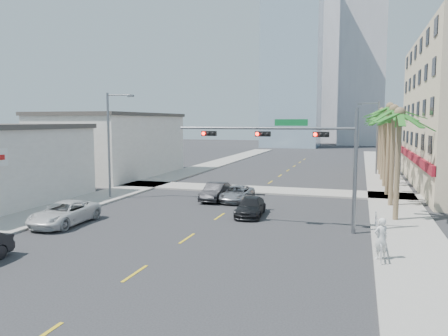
% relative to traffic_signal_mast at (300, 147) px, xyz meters
% --- Properties ---
extents(ground, '(260.00, 260.00, 0.00)m').
position_rel_traffic_signal_mast_xyz_m(ground, '(-5.78, -7.95, -5.06)').
color(ground, '#262628').
rests_on(ground, ground).
extents(sidewalk_right, '(4.00, 120.00, 0.15)m').
position_rel_traffic_signal_mast_xyz_m(sidewalk_right, '(6.22, 12.05, -4.99)').
color(sidewalk_right, gray).
rests_on(sidewalk_right, ground).
extents(sidewalk_left, '(4.00, 120.00, 0.15)m').
position_rel_traffic_signal_mast_xyz_m(sidewalk_left, '(-17.78, 12.05, -4.99)').
color(sidewalk_left, gray).
rests_on(sidewalk_left, ground).
extents(sidewalk_cross, '(80.00, 4.00, 0.15)m').
position_rel_traffic_signal_mast_xyz_m(sidewalk_cross, '(-5.78, 14.05, -4.99)').
color(sidewalk_cross, gray).
rests_on(sidewalk_cross, ground).
extents(building_left_far, '(11.00, 18.00, 7.20)m').
position_rel_traffic_signal_mast_xyz_m(building_left_far, '(-25.28, 20.05, -1.46)').
color(building_left_far, beige).
rests_on(building_left_far, ground).
extents(tower_far_left, '(14.00, 14.00, 48.00)m').
position_rel_traffic_signal_mast_xyz_m(tower_far_left, '(-13.78, 87.05, 18.94)').
color(tower_far_left, '#99B2C6').
rests_on(tower_far_left, ground).
extents(tower_far_right, '(12.00, 12.00, 60.00)m').
position_rel_traffic_signal_mast_xyz_m(tower_far_right, '(3.22, 102.05, 24.94)').
color(tower_far_right, '#ADADB2').
rests_on(tower_far_right, ground).
extents(tower_far_center, '(16.00, 16.00, 42.00)m').
position_rel_traffic_signal_mast_xyz_m(tower_far_center, '(-8.78, 117.05, 15.94)').
color(tower_far_center, '#ADADB2').
rests_on(tower_far_center, ground).
extents(traffic_signal_mast, '(11.12, 0.54, 7.20)m').
position_rel_traffic_signal_mast_xyz_m(traffic_signal_mast, '(0.00, 0.00, 0.00)').
color(traffic_signal_mast, slate).
rests_on(traffic_signal_mast, ground).
extents(palm_tree_0, '(4.80, 4.80, 7.80)m').
position_rel_traffic_signal_mast_xyz_m(palm_tree_0, '(5.82, 4.05, 2.02)').
color(palm_tree_0, brown).
rests_on(palm_tree_0, ground).
extents(palm_tree_1, '(4.80, 4.80, 8.16)m').
position_rel_traffic_signal_mast_xyz_m(palm_tree_1, '(5.82, 9.25, 2.37)').
color(palm_tree_1, brown).
rests_on(palm_tree_1, ground).
extents(palm_tree_2, '(4.80, 4.80, 8.52)m').
position_rel_traffic_signal_mast_xyz_m(palm_tree_2, '(5.82, 14.45, 2.72)').
color(palm_tree_2, brown).
rests_on(palm_tree_2, ground).
extents(palm_tree_3, '(4.80, 4.80, 7.80)m').
position_rel_traffic_signal_mast_xyz_m(palm_tree_3, '(5.82, 19.65, 2.02)').
color(palm_tree_3, brown).
rests_on(palm_tree_3, ground).
extents(palm_tree_4, '(4.80, 4.80, 8.16)m').
position_rel_traffic_signal_mast_xyz_m(palm_tree_4, '(5.82, 24.85, 2.37)').
color(palm_tree_4, brown).
rests_on(palm_tree_4, ground).
extents(palm_tree_5, '(4.80, 4.80, 8.52)m').
position_rel_traffic_signal_mast_xyz_m(palm_tree_5, '(5.82, 30.05, 2.72)').
color(palm_tree_5, brown).
rests_on(palm_tree_5, ground).
extents(palm_tree_6, '(4.80, 4.80, 7.80)m').
position_rel_traffic_signal_mast_xyz_m(palm_tree_6, '(5.82, 35.25, 2.02)').
color(palm_tree_6, brown).
rests_on(palm_tree_6, ground).
extents(palm_tree_7, '(4.80, 4.80, 8.16)m').
position_rel_traffic_signal_mast_xyz_m(palm_tree_7, '(5.82, 40.45, 2.37)').
color(palm_tree_7, brown).
rests_on(palm_tree_7, ground).
extents(streetlight_left, '(2.55, 0.25, 9.00)m').
position_rel_traffic_signal_mast_xyz_m(streetlight_left, '(-16.78, 6.05, -0.00)').
color(streetlight_left, slate).
rests_on(streetlight_left, ground).
extents(streetlight_right, '(2.55, 0.25, 9.00)m').
position_rel_traffic_signal_mast_xyz_m(streetlight_right, '(5.21, 30.05, -0.00)').
color(streetlight_right, slate).
rests_on(streetlight_right, ground).
extents(guardrail, '(0.08, 8.08, 1.00)m').
position_rel_traffic_signal_mast_xyz_m(guardrail, '(4.52, -1.95, -4.39)').
color(guardrail, silver).
rests_on(guardrail, ground).
extents(car_parked_far, '(2.53, 5.36, 1.48)m').
position_rel_traffic_signal_mast_xyz_m(car_parked_far, '(-14.57, -3.19, -4.32)').
color(car_parked_far, silver).
rests_on(car_parked_far, ground).
extents(car_lane_left, '(1.58, 4.49, 1.48)m').
position_rel_traffic_signal_mast_xyz_m(car_lane_left, '(-8.02, 7.87, -4.32)').
color(car_lane_left, black).
rests_on(car_lane_left, ground).
extents(car_lane_center, '(2.19, 4.65, 1.28)m').
position_rel_traffic_signal_mast_xyz_m(car_lane_center, '(-6.20, 7.95, -4.42)').
color(car_lane_center, '#AAAAAF').
rests_on(car_lane_center, ground).
extents(car_lane_right, '(2.11, 4.49, 1.27)m').
position_rel_traffic_signal_mast_xyz_m(car_lane_right, '(-3.78, 2.97, -4.43)').
color(car_lane_right, black).
rests_on(car_lane_right, ground).
extents(pedestrian, '(0.86, 0.78, 1.98)m').
position_rel_traffic_signal_mast_xyz_m(pedestrian, '(4.52, -5.06, -3.92)').
color(pedestrian, silver).
rests_on(pedestrian, sidewalk_right).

